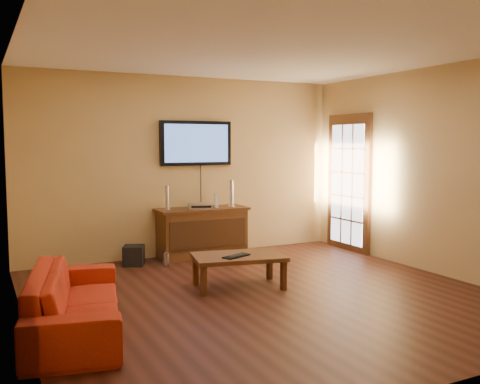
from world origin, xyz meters
TOP-DOWN VIEW (x-y plane):
  - ground_plane at (0.00, 0.00)m, footprint 5.00×5.00m
  - room_walls at (0.00, 0.62)m, footprint 5.00×5.00m
  - french_door at (2.46, 1.70)m, footprint 0.07×1.02m
  - media_console at (0.16, 2.23)m, footprint 1.38×0.53m
  - television at (0.16, 2.45)m, footprint 1.14×0.08m
  - coffee_table at (-0.11, 0.46)m, footprint 1.17×0.84m
  - sofa at (-2.09, -0.21)m, footprint 0.95×2.02m
  - speaker_left at (-0.39, 2.23)m, footprint 0.10×0.10m
  - speaker_right at (0.64, 2.23)m, footprint 0.11×0.11m
  - av_receiver at (0.11, 2.19)m, footprint 0.39×0.32m
  - game_console at (0.39, 2.23)m, footprint 0.08×0.15m
  - subwoofer at (-0.92, 2.14)m, footprint 0.36×0.36m
  - bottle at (-0.53, 1.87)m, footprint 0.07×0.07m
  - keyboard at (-0.18, 0.38)m, footprint 0.38×0.26m

SIDE VIEW (x-z plane):
  - ground_plane at x=0.00m, z-range 0.00..0.00m
  - bottle at x=-0.53m, z-range -0.01..0.20m
  - subwoofer at x=-0.92m, z-range 0.00..0.28m
  - coffee_table at x=-0.11m, z-range 0.15..0.53m
  - media_console at x=0.16m, z-range 0.00..0.74m
  - sofa at x=-2.09m, z-range 0.00..0.76m
  - keyboard at x=-0.18m, z-range 0.39..0.41m
  - av_receiver at x=0.11m, z-range 0.74..0.82m
  - game_console at x=0.39m, z-range 0.74..0.94m
  - speaker_left at x=-0.39m, z-range 0.73..1.08m
  - speaker_right at x=0.64m, z-range 0.72..1.12m
  - french_door at x=2.46m, z-range -0.06..2.16m
  - room_walls at x=0.00m, z-range -0.81..4.19m
  - television at x=0.16m, z-range 1.37..2.04m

